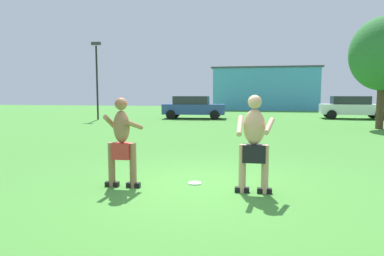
% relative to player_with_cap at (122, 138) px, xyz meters
% --- Properties ---
extents(ground_plane, '(80.00, 80.00, 0.00)m').
position_rel_player_with_cap_xyz_m(ground_plane, '(1.53, 0.37, -0.94)').
color(ground_plane, '#428433').
extents(player_with_cap, '(0.69, 0.59, 1.71)m').
position_rel_player_with_cap_xyz_m(player_with_cap, '(0.00, 0.00, 0.00)').
color(player_with_cap, black).
rests_on(player_with_cap, ground_plane).
extents(player_in_black, '(0.69, 0.61, 1.75)m').
position_rel_player_with_cap_xyz_m(player_in_black, '(2.46, 0.06, -0.00)').
color(player_in_black, black).
rests_on(player_in_black, ground_plane).
extents(frisbee, '(0.26, 0.26, 0.03)m').
position_rel_player_with_cap_xyz_m(frisbee, '(1.31, 0.47, -0.93)').
color(frisbee, white).
rests_on(frisbee, ground_plane).
extents(car_white_near_post, '(4.38, 2.19, 1.58)m').
position_rel_player_with_cap_xyz_m(car_white_near_post, '(8.99, 19.55, -0.12)').
color(car_white_near_post, white).
rests_on(car_white_near_post, ground_plane).
extents(car_blue_mid_lot, '(4.38, 2.20, 1.58)m').
position_rel_player_with_cap_xyz_m(car_blue_mid_lot, '(-1.93, 17.68, -0.12)').
color(car_blue_mid_lot, '#2D478C').
rests_on(car_blue_mid_lot, ground_plane).
extents(lamp_post, '(0.60, 0.24, 5.17)m').
position_rel_player_with_cap_xyz_m(lamp_post, '(-8.14, 15.59, 2.28)').
color(lamp_post, black).
rests_on(lamp_post, ground_plane).
extents(outbuilding_behind_lot, '(11.19, 4.21, 4.53)m').
position_rel_player_with_cap_xyz_m(outbuilding_behind_lot, '(3.27, 31.80, 1.33)').
color(outbuilding_behind_lot, '#4C9ED1').
rests_on(outbuilding_behind_lot, ground_plane).
extents(tree_right_field, '(3.16, 3.16, 5.52)m').
position_rel_player_with_cap_xyz_m(tree_right_field, '(8.52, 12.50, 2.75)').
color(tree_right_field, '#4C3823').
rests_on(tree_right_field, ground_plane).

